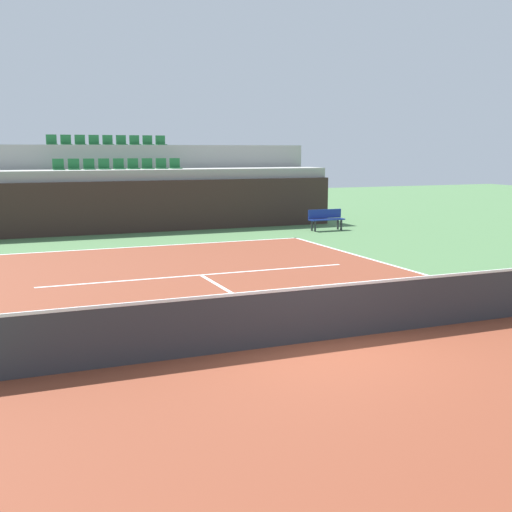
# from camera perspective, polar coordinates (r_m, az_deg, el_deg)

# --- Properties ---
(ground_plane) EXTENTS (80.00, 80.00, 0.00)m
(ground_plane) POSITION_cam_1_polar(r_m,az_deg,el_deg) (11.13, 5.20, -7.58)
(ground_plane) COLOR #477042
(court_surface) EXTENTS (11.00, 24.00, 0.01)m
(court_surface) POSITION_cam_1_polar(r_m,az_deg,el_deg) (11.13, 5.20, -7.56)
(court_surface) COLOR brown
(court_surface) RESTS_ON ground_plane
(baseline_far) EXTENTS (11.00, 0.10, 0.00)m
(baseline_far) POSITION_cam_1_polar(r_m,az_deg,el_deg) (22.17, -9.24, 0.87)
(baseline_far) COLOR white
(baseline_far) RESTS_ON court_surface
(service_line_far) EXTENTS (8.26, 0.10, 0.00)m
(service_line_far) POSITION_cam_1_polar(r_m,az_deg,el_deg) (16.89, -4.90, -1.68)
(service_line_far) COLOR white
(service_line_far) RESTS_ON court_surface
(centre_service_line) EXTENTS (0.10, 6.40, 0.00)m
(centre_service_line) POSITION_cam_1_polar(r_m,az_deg,el_deg) (13.94, -0.91, -4.02)
(centre_service_line) COLOR white
(centre_service_line) RESTS_ON court_surface
(back_wall) EXTENTS (17.72, 0.30, 2.04)m
(back_wall) POSITION_cam_1_polar(r_m,az_deg,el_deg) (25.88, -11.31, 4.25)
(back_wall) COLOR #33231E
(back_wall) RESTS_ON ground_plane
(stands_tier_lower) EXTENTS (17.72, 2.40, 2.46)m
(stands_tier_lower) POSITION_cam_1_polar(r_m,az_deg,el_deg) (27.19, -11.88, 4.92)
(stands_tier_lower) COLOR #9E9E99
(stands_tier_lower) RESTS_ON ground_plane
(stands_tier_upper) EXTENTS (17.72, 2.40, 3.45)m
(stands_tier_upper) POSITION_cam_1_polar(r_m,az_deg,el_deg) (29.52, -12.78, 6.19)
(stands_tier_upper) COLOR #9E9E99
(stands_tier_upper) RESTS_ON ground_plane
(seating_row_lower) EXTENTS (5.20, 0.44, 0.44)m
(seating_row_lower) POSITION_cam_1_polar(r_m,az_deg,el_deg) (27.22, -12.02, 7.77)
(seating_row_lower) COLOR #1E6633
(seating_row_lower) RESTS_ON stands_tier_lower
(seating_row_upper) EXTENTS (5.20, 0.44, 0.44)m
(seating_row_upper) POSITION_cam_1_polar(r_m,az_deg,el_deg) (29.57, -12.95, 9.78)
(seating_row_upper) COLOR #1E6633
(seating_row_upper) RESTS_ON stands_tier_upper
(tennis_net) EXTENTS (11.08, 0.08, 1.07)m
(tennis_net) POSITION_cam_1_polar(r_m,az_deg,el_deg) (10.99, 5.24, -5.04)
(tennis_net) COLOR black
(tennis_net) RESTS_ON court_surface
(player_bench) EXTENTS (1.50, 0.40, 0.85)m
(player_bench) POSITION_cam_1_polar(r_m,az_deg,el_deg) (26.43, 6.20, 3.37)
(player_bench) COLOR navy
(player_bench) RESTS_ON ground_plane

